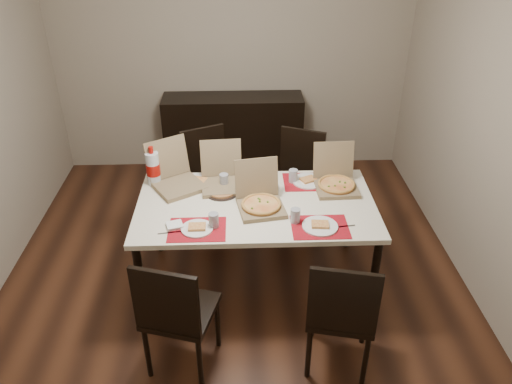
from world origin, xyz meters
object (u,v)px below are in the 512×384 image
at_px(chair_near_right, 341,311).
at_px(dining_table, 256,211).
at_px(pizza_box_center, 260,201).
at_px(soda_bottle, 153,168).
at_px(chair_far_right, 298,176).
at_px(chair_far_left, 209,174).
at_px(sideboard, 234,136).
at_px(dip_bowl, 270,186).
at_px(chair_near_left, 176,312).

bearing_deg(chair_near_right, dining_table, 118.91).
bearing_deg(pizza_box_center, soda_bottle, 155.22).
bearing_deg(chair_near_right, chair_far_right, 92.69).
bearing_deg(chair_far_left, sideboard, 76.73).
height_order(chair_near_right, soda_bottle, soda_bottle).
height_order(dip_bowl, soda_bottle, soda_bottle).
relative_size(chair_near_left, dip_bowl, 7.38).
bearing_deg(pizza_box_center, chair_near_left, -124.54).
height_order(sideboard, chair_near_right, chair_near_right).
relative_size(chair_near_right, dip_bowl, 7.38).
distance_m(chair_near_left, pizza_box_center, 1.04).
bearing_deg(chair_near_left, dip_bowl, 59.26).
bearing_deg(sideboard, dip_bowl, -79.68).
relative_size(sideboard, dining_table, 0.83).
distance_m(sideboard, chair_far_left, 1.01).
relative_size(dip_bowl, soda_bottle, 0.38).
bearing_deg(chair_near_left, soda_bottle, 102.54).
bearing_deg(chair_far_left, chair_far_right, -4.96).
xyz_separation_m(sideboard, dip_bowl, (0.30, -1.66, 0.32)).
xyz_separation_m(pizza_box_center, soda_bottle, (-0.83, 0.39, 0.08)).
xyz_separation_m(chair_far_left, chair_far_right, (0.83, -0.07, 0.00)).
distance_m(chair_far_left, chair_far_right, 0.83).
bearing_deg(chair_near_left, chair_far_left, 85.92).
xyz_separation_m(dining_table, chair_far_right, (0.42, 0.84, -0.17)).
xyz_separation_m(chair_near_left, dip_bowl, (0.66, 1.11, 0.25)).
xyz_separation_m(chair_near_right, chair_far_right, (-0.08, 1.75, 0.00)).
height_order(chair_near_left, pizza_box_center, pizza_box_center).
relative_size(sideboard, chair_far_right, 1.61).
bearing_deg(pizza_box_center, chair_near_right, -60.99).
bearing_deg(chair_near_left, pizza_box_center, 55.46).
height_order(dining_table, pizza_box_center, pizza_box_center).
relative_size(chair_near_left, chair_far_right, 1.00).
distance_m(chair_near_left, chair_far_left, 1.79).
relative_size(sideboard, chair_near_left, 1.61).
height_order(chair_far_left, soda_bottle, soda_bottle).
bearing_deg(dip_bowl, chair_far_right, 63.97).
relative_size(chair_near_left, soda_bottle, 2.84).
xyz_separation_m(chair_near_left, pizza_box_center, (0.57, 0.82, 0.29)).
bearing_deg(dip_bowl, chair_far_left, 128.05).
bearing_deg(dining_table, sideboard, 95.41).
distance_m(chair_far_right, pizza_box_center, 1.02).
bearing_deg(chair_far_right, sideboard, 119.71).
height_order(chair_near_left, chair_far_left, same).
distance_m(chair_near_right, pizza_box_center, 1.02).
xyz_separation_m(sideboard, pizza_box_center, (0.21, -1.94, 0.35)).
xyz_separation_m(chair_near_left, chair_far_right, (0.96, 1.72, 0.00)).
relative_size(dining_table, chair_near_right, 1.94).
height_order(chair_far_left, pizza_box_center, pizza_box_center).
xyz_separation_m(dining_table, dip_bowl, (0.12, 0.23, 0.08)).
relative_size(chair_far_left, dip_bowl, 7.38).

